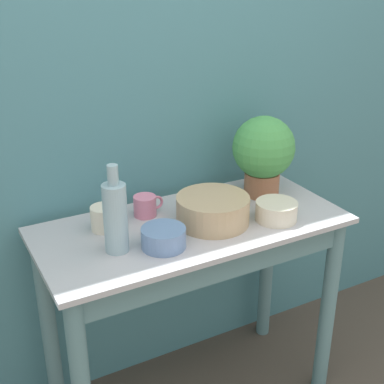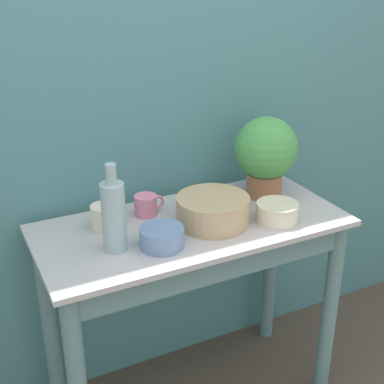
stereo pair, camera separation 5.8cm
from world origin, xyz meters
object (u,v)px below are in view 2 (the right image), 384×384
potted_plant (266,152)px  bowl_wash_large (213,210)px  bottle_tall (114,215)px  bowl_small_blue (162,237)px  bowl_small_cream (277,212)px  mug_pink (146,205)px  mug_cream (105,217)px

potted_plant → bowl_wash_large: potted_plant is taller
bottle_tall → bowl_small_blue: 0.17m
bowl_wash_large → bowl_small_cream: 0.23m
potted_plant → bowl_small_blue: 0.58m
potted_plant → mug_pink: bearing=174.7°
mug_pink → bowl_small_blue: bearing=-100.1°
mug_pink → bowl_small_cream: size_ratio=0.76×
bowl_small_blue → mug_pink: bearing=79.9°
bowl_wash_large → bowl_small_blue: 0.24m
bowl_wash_large → mug_pink: size_ratio=2.27×
bowl_small_cream → potted_plant: bearing=68.2°
bowl_small_cream → bowl_small_blue: size_ratio=1.02×
bottle_tall → potted_plant: bearing=12.3°
bottle_tall → bowl_small_blue: (0.14, -0.05, -0.09)m
bottle_tall → bowl_small_cream: bearing=-6.5°
bowl_small_blue → bowl_wash_large: bearing=17.7°
bowl_wash_large → bottle_tall: bottle_tall is taller
mug_pink → bowl_small_cream: mug_pink is taller
bowl_wash_large → mug_pink: (-0.18, 0.17, -0.01)m
mug_pink → bowl_small_blue: mug_pink is taller
mug_cream → bowl_wash_large: bearing=-21.0°
mug_cream → bowl_small_cream: mug_cream is taller
potted_plant → mug_cream: size_ratio=2.50×
bowl_wash_large → bowl_small_blue: bearing=-162.3°
mug_pink → bowl_wash_large: bearing=-42.1°
potted_plant → bowl_small_blue: (-0.52, -0.20, -0.15)m
potted_plant → bowl_small_cream: potted_plant is taller
potted_plant → mug_pink: (-0.48, 0.04, -0.14)m
bottle_tall → bowl_small_blue: bottle_tall is taller
bowl_small_blue → mug_cream: bearing=120.9°
bottle_tall → mug_cream: bearing=83.9°
bottle_tall → bowl_small_cream: size_ratio=1.96×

